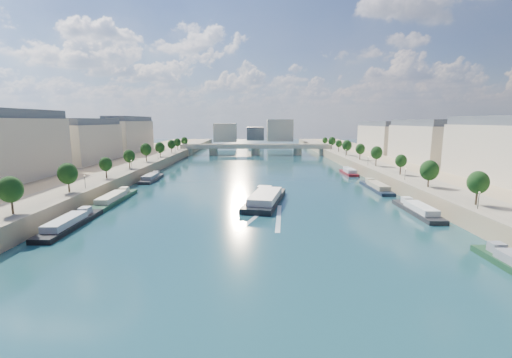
{
  "coord_description": "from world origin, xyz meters",
  "views": [
    {
      "loc": [
        -0.15,
        -33.39,
        25.7
      ],
      "look_at": [
        0.11,
        87.74,
        5.0
      ],
      "focal_mm": 24.0,
      "sensor_mm": 36.0,
      "label": 1
    }
  ],
  "objects": [
    {
      "name": "quay_left",
      "position": [
        -72.0,
        100.0,
        2.5
      ],
      "size": [
        44.0,
        520.0,
        5.0
      ],
      "primitive_type": "cube",
      "color": "#9E8460",
      "rests_on": "ground"
    },
    {
      "name": "moored_barges_left",
      "position": [
        -45.5,
        44.59,
        0.84
      ],
      "size": [
        5.0,
        158.27,
        3.6
      ],
      "color": "#1A213A",
      "rests_on": "ground"
    },
    {
      "name": "pave_left",
      "position": [
        -57.0,
        100.0,
        5.05
      ],
      "size": [
        14.0,
        520.0,
        0.1
      ],
      "primitive_type": "cube",
      "color": "gray",
      "rests_on": "quay_left"
    },
    {
      "name": "moored_barges_right",
      "position": [
        45.5,
        55.63,
        0.84
      ],
      "size": [
        5.0,
        166.08,
        3.6
      ],
      "color": "black",
      "rests_on": "ground"
    },
    {
      "name": "lamps_right",
      "position": [
        52.5,
        105.0,
        7.78
      ],
      "size": [
        0.36,
        200.36,
        4.28
      ],
      "color": "black",
      "rests_on": "ground"
    },
    {
      "name": "wake",
      "position": [
        2.96,
        55.63,
        0.02
      ],
      "size": [
        12.98,
        26.0,
        0.04
      ],
      "color": "silver",
      "rests_on": "ground"
    },
    {
      "name": "pave_right",
      "position": [
        57.0,
        100.0,
        5.05
      ],
      "size": [
        14.0,
        520.0,
        0.1
      ],
      "primitive_type": "cube",
      "color": "gray",
      "rests_on": "quay_right"
    },
    {
      "name": "ground",
      "position": [
        0.0,
        100.0,
        0.0
      ],
      "size": [
        700.0,
        700.0,
        0.0
      ],
      "primitive_type": "plane",
      "color": "#0B2632",
      "rests_on": "ground"
    },
    {
      "name": "skyline",
      "position": [
        3.19,
        319.52,
        14.66
      ],
      "size": [
        79.0,
        42.0,
        22.0
      ],
      "color": "#C5B198",
      "rests_on": "ground"
    },
    {
      "name": "trees_left",
      "position": [
        -55.0,
        102.0,
        10.48
      ],
      "size": [
        4.8,
        268.8,
        8.26
      ],
      "color": "#382B1E",
      "rests_on": "ground"
    },
    {
      "name": "buildings_left",
      "position": [
        -85.0,
        112.0,
        16.45
      ],
      "size": [
        16.0,
        226.0,
        23.2
      ],
      "color": "#C5B198",
      "rests_on": "ground"
    },
    {
      "name": "quay_right",
      "position": [
        72.0,
        100.0,
        2.5
      ],
      "size": [
        44.0,
        520.0,
        5.0
      ],
      "primitive_type": "cube",
      "color": "#9E8460",
      "rests_on": "ground"
    },
    {
      "name": "bridge",
      "position": [
        0.0,
        225.8,
        5.08
      ],
      "size": [
        112.0,
        12.0,
        8.15
      ],
      "color": "#C1B79E",
      "rests_on": "ground"
    },
    {
      "name": "tour_barge",
      "position": [
        2.96,
        72.13,
        1.26
      ],
      "size": [
        15.45,
        32.78,
        4.29
      ],
      "rotation": [
        0.0,
        0.0,
        -0.21
      ],
      "color": "black",
      "rests_on": "ground"
    },
    {
      "name": "lamps_left",
      "position": [
        -52.5,
        90.0,
        7.78
      ],
      "size": [
        0.36,
        200.36,
        4.28
      ],
      "color": "black",
      "rests_on": "ground"
    },
    {
      "name": "buildings_right",
      "position": [
        85.0,
        112.0,
        16.45
      ],
      "size": [
        16.0,
        226.0,
        23.2
      ],
      "color": "#C5B198",
      "rests_on": "ground"
    },
    {
      "name": "trees_right",
      "position": [
        55.0,
        110.0,
        10.48
      ],
      "size": [
        4.8,
        268.8,
        8.26
      ],
      "color": "#382B1E",
      "rests_on": "ground"
    }
  ]
}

